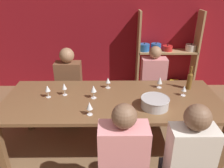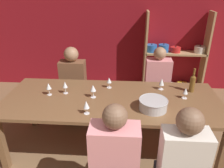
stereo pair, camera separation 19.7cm
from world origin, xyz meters
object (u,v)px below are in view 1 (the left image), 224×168
at_px(wine_glass_empty_a, 64,87).
at_px(wine_glass_red_a, 89,106).
at_px(wine_glass_empty_b, 108,81).
at_px(wine_glass_white_b, 93,89).
at_px(wine_glass_white_a, 160,81).
at_px(wine_bottle_green, 190,80).
at_px(mixing_bowl, 155,102).
at_px(person_far_b, 70,92).
at_px(person_far_a, 152,90).
at_px(wine_glass_red_b, 47,89).
at_px(dining_table, 112,103).
at_px(shelf_unit, 166,63).
at_px(wine_glass_red_c, 184,89).

relative_size(wine_glass_empty_a, wine_glass_red_a, 1.05).
height_order(wine_glass_empty_b, wine_glass_white_b, wine_glass_white_b).
height_order(wine_glass_white_a, wine_glass_empty_b, wine_glass_white_a).
height_order(wine_bottle_green, wine_glass_white_a, wine_bottle_green).
bearing_deg(wine_glass_white_b, mixing_bowl, -17.78).
relative_size(wine_glass_white_a, person_far_b, 0.13).
bearing_deg(wine_glass_empty_b, person_far_b, 140.23).
bearing_deg(mixing_bowl, person_far_b, 138.37).
bearing_deg(mixing_bowl, wine_glass_white_b, 162.22).
bearing_deg(wine_glass_white_b, wine_glass_white_a, 18.15).
bearing_deg(person_far_a, wine_glass_red_b, 29.45).
height_order(wine_glass_red_a, wine_glass_white_b, wine_glass_white_b).
xyz_separation_m(dining_table, wine_glass_empty_a, (-0.60, 0.09, 0.19)).
relative_size(wine_bottle_green, wine_glass_red_b, 1.98).
distance_m(wine_glass_white_a, wine_glass_empty_b, 0.70).
relative_size(shelf_unit, person_far_b, 1.36).
distance_m(mixing_bowl, wine_glass_white_a, 0.54).
bearing_deg(person_far_b, person_far_a, -177.93).
height_order(wine_glass_white_b, person_far_a, person_far_a).
bearing_deg(wine_glass_white_a, wine_glass_red_c, -41.93).
relative_size(person_far_a, person_far_b, 1.01).
distance_m(mixing_bowl, wine_glass_red_a, 0.75).
height_order(wine_glass_white_a, wine_glass_white_b, wine_glass_white_b).
bearing_deg(wine_glass_white_b, wine_glass_red_c, 2.74).
xyz_separation_m(wine_glass_empty_b, wine_glass_white_b, (-0.18, -0.29, 0.02)).
distance_m(wine_glass_red_c, person_far_b, 1.81).
height_order(wine_glass_red_b, wine_glass_red_c, wine_glass_red_b).
bearing_deg(wine_glass_red_b, wine_glass_white_b, -2.73).
bearing_deg(wine_glass_empty_b, wine_bottle_green, -1.99).
xyz_separation_m(wine_glass_white_a, person_far_a, (0.03, 0.57, -0.44)).
relative_size(wine_glass_red_b, wine_glass_red_c, 1.19).
xyz_separation_m(mixing_bowl, wine_glass_red_a, (-0.73, -0.14, 0.04)).
height_order(wine_glass_empty_b, wine_glass_red_c, wine_glass_empty_b).
xyz_separation_m(wine_glass_empty_b, person_far_a, (0.73, 0.57, -0.44)).
distance_m(wine_glass_empty_a, wine_glass_empty_b, 0.59).
height_order(wine_glass_empty_a, wine_glass_white_b, wine_glass_white_b).
xyz_separation_m(wine_glass_red_c, person_far_b, (-1.59, 0.76, -0.43)).
height_order(wine_glass_red_b, wine_glass_white_b, wine_glass_white_b).
bearing_deg(wine_glass_red_c, wine_glass_empty_a, 178.87).
height_order(shelf_unit, person_far_a, shelf_unit).
bearing_deg(wine_glass_red_a, wine_glass_red_c, 20.37).
xyz_separation_m(wine_bottle_green, wine_glass_empty_b, (-1.09, 0.04, -0.02)).
relative_size(wine_bottle_green, wine_glass_white_a, 2.04).
xyz_separation_m(wine_glass_empty_a, wine_glass_white_a, (1.25, 0.20, -0.01)).
xyz_separation_m(dining_table, person_far_a, (0.68, 0.87, -0.26)).
bearing_deg(wine_glass_white_a, mixing_bowl, -107.23).
distance_m(shelf_unit, wine_glass_empty_a, 2.45).
height_order(shelf_unit, mixing_bowl, shelf_unit).
relative_size(wine_bottle_green, wine_glass_red_a, 2.06).
height_order(dining_table, wine_glass_red_b, wine_glass_red_b).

